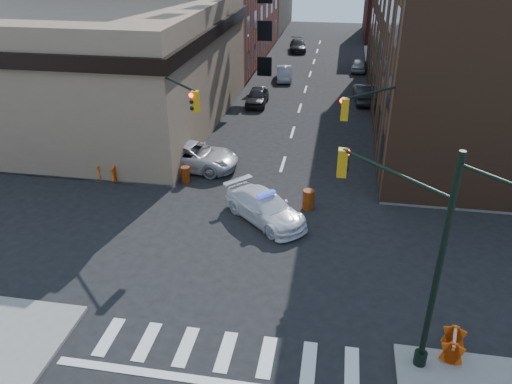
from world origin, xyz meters
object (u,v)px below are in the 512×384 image
at_px(barrel_bank, 186,175).
at_px(barricade_nw_a, 169,160).
at_px(parked_car_enear, 365,93).
at_px(police_car, 265,207).
at_px(pedestrian_b, 138,163).
at_px(pedestrian_a, 163,151).
at_px(barricade_se_a, 453,345).
at_px(parked_car_wfar, 284,74).
at_px(pickup, 192,156).
at_px(parked_car_wnear, 257,97).
at_px(barrel_road, 308,200).

height_order(barrel_bank, barricade_nw_a, barricade_nw_a).
bearing_deg(parked_car_enear, barricade_nw_a, 48.52).
distance_m(police_car, pedestrian_b, 9.27).
bearing_deg(police_car, parked_car_enear, 28.82).
xyz_separation_m(pedestrian_a, barricade_se_a, (15.58, -14.25, -0.42)).
xyz_separation_m(parked_car_wfar, barricade_se_a, (10.45, -36.72, -0.10)).
relative_size(pickup, parked_car_enear, 1.24).
distance_m(pedestrian_a, barrel_bank, 3.07).
xyz_separation_m(parked_car_wnear, parked_car_enear, (9.33, 2.45, 0.07)).
bearing_deg(pedestrian_a, barricade_nw_a, -7.73).
height_order(police_car, pickup, pickup).
bearing_deg(barrel_road, barricade_nw_a, 158.22).
bearing_deg(parked_car_wfar, barricade_se_a, -81.86).
xyz_separation_m(pickup, barrel_bank, (0.21, -2.08, -0.35)).
relative_size(pickup, barricade_nw_a, 4.45).
xyz_separation_m(parked_car_wnear, pedestrian_b, (-4.70, -15.94, 0.24)).
bearing_deg(parked_car_wnear, barrel_road, -73.11).
relative_size(barrel_road, barricade_se_a, 0.94).
xyz_separation_m(barrel_road, barricade_nw_a, (-9.17, 3.66, 0.10)).
relative_size(barrel_bank, barricade_se_a, 0.83).
bearing_deg(parked_car_wnear, barrel_bank, -97.22).
bearing_deg(barricade_se_a, parked_car_enear, 17.79).
relative_size(pickup, pedestrian_b, 3.66).
distance_m(barrel_road, barricade_nw_a, 9.87).
distance_m(pickup, pedestrian_a, 1.93).
distance_m(pickup, parked_car_wnear, 14.04).
bearing_deg(pedestrian_a, police_car, -0.21).
relative_size(pedestrian_a, barricade_se_a, 1.46).
bearing_deg(barricade_se_a, pedestrian_a, 60.76).
bearing_deg(parked_car_wnear, barricade_nw_a, -104.01).
bearing_deg(barrel_road, pedestrian_b, 168.81).
xyz_separation_m(parked_car_wnear, parked_car_wfar, (1.33, 8.64, -0.04)).
bearing_deg(pedestrian_b, pedestrian_a, 63.87).
distance_m(parked_car_enear, barrel_bank, 21.48).
xyz_separation_m(parked_car_wnear, barrel_bank, (-1.67, -15.99, -0.24)).
bearing_deg(police_car, barricade_se_a, -93.56).
xyz_separation_m(pedestrian_a, barrel_road, (9.71, -4.21, -0.46)).
xyz_separation_m(parked_car_enear, barrel_road, (-3.41, -20.50, -0.25)).
relative_size(parked_car_enear, barrel_bank, 4.94).
bearing_deg(pedestrian_b, police_car, -26.67).
xyz_separation_m(police_car, barricade_nw_a, (-7.04, 5.29, -0.10)).
xyz_separation_m(barricade_se_a, barricade_nw_a, (-15.03, 13.70, 0.06)).
bearing_deg(barricade_se_a, barrel_bank, 61.25).
distance_m(pedestrian_a, barricade_se_a, 21.11).
relative_size(parked_car_wfar, parked_car_enear, 0.86).
distance_m(pickup, barricade_nw_a, 1.47).
height_order(parked_car_enear, pedestrian_b, pedestrian_b).
height_order(police_car, pedestrian_a, pedestrian_a).
relative_size(pickup, barrel_bank, 6.12).
bearing_deg(parked_car_wfar, pickup, -105.83).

